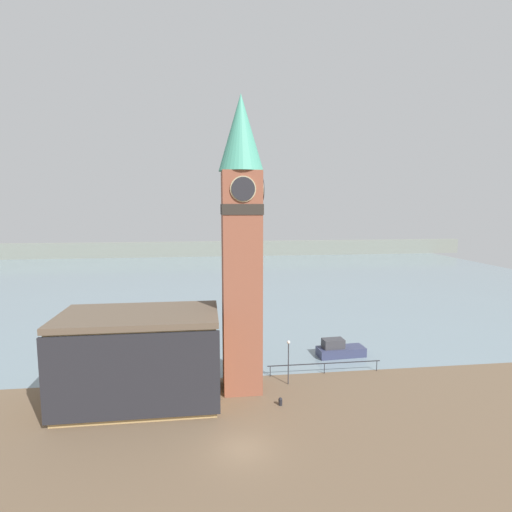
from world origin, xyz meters
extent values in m
plane|color=brown|center=(0.00, 0.00, 0.00)|extent=(160.00, 160.00, 0.00)
cube|color=gray|center=(0.00, 71.79, 0.00)|extent=(160.00, 120.00, 0.00)
cube|color=gray|center=(0.00, 111.79, 2.50)|extent=(180.00, 3.00, 5.00)
cube|color=#232328|center=(9.32, 11.54, 1.05)|extent=(11.60, 0.08, 0.08)
cylinder|color=#232328|center=(3.82, 11.54, 0.53)|extent=(0.07, 0.07, 1.05)
cylinder|color=#232328|center=(9.32, 11.54, 0.53)|extent=(0.07, 0.07, 1.05)
cylinder|color=#232328|center=(14.82, 11.54, 0.53)|extent=(0.07, 0.07, 1.05)
cube|color=brown|center=(0.83, 9.31, 9.82)|extent=(3.38, 3.38, 19.64)
cube|color=#2D2823|center=(0.83, 9.31, 16.39)|extent=(3.50, 3.50, 0.90)
cylinder|color=tan|center=(0.83, 7.56, 18.06)|extent=(2.15, 0.12, 2.15)
cylinder|color=#232328|center=(0.83, 7.47, 18.06)|extent=(1.96, 0.12, 1.96)
cylinder|color=tan|center=(2.58, 9.31, 18.06)|extent=(0.12, 2.15, 2.15)
cylinder|color=#232328|center=(2.66, 9.31, 18.06)|extent=(0.12, 1.96, 1.96)
cone|color=teal|center=(0.83, 9.31, 22.89)|extent=(3.89, 3.89, 6.50)
cube|color=tan|center=(-7.95, 7.94, 3.64)|extent=(12.73, 7.10, 7.28)
cube|color=brown|center=(-7.95, 7.94, 7.53)|extent=(13.13, 7.50, 0.50)
cube|color=#232328|center=(-7.95, 4.23, 3.79)|extent=(13.23, 0.30, 6.70)
cube|color=#333856|center=(12.58, 15.97, 0.50)|extent=(5.42, 2.39, 1.00)
cube|color=#38383D|center=(11.63, 15.90, 1.51)|extent=(2.42, 1.58, 1.01)
cylinder|color=black|center=(3.74, 5.73, 0.25)|extent=(0.32, 0.32, 0.50)
sphere|color=black|center=(3.74, 5.73, 0.50)|extent=(0.34, 0.34, 0.34)
cylinder|color=#2D2D33|center=(5.22, 9.61, 2.00)|extent=(0.10, 0.10, 4.00)
sphere|color=silver|center=(5.22, 9.61, 4.09)|extent=(0.32, 0.32, 0.32)
camera|label=1|loc=(-2.30, -25.58, 16.52)|focal=28.00mm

